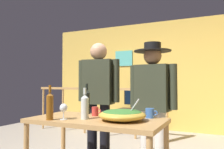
{
  "coord_description": "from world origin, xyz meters",
  "views": [
    {
      "loc": [
        1.16,
        -2.71,
        1.1
      ],
      "look_at": [
        0.06,
        -0.41,
        1.19
      ],
      "focal_mm": 36.78,
      "sensor_mm": 36.0,
      "label": 1
    }
  ],
  "objects_px": {
    "wine_bottle_amber": "(50,106)",
    "person_standing_left": "(98,93)",
    "person_standing_right": "(153,97)",
    "wine_bottle_dark": "(87,101)",
    "mug_blue": "(150,113)",
    "framed_picture": "(124,58)",
    "tv_console": "(138,120)",
    "wine_bottle_clear": "(85,106)",
    "wine_glass": "(64,109)",
    "salad_bowl": "(122,114)",
    "mug_red": "(95,111)",
    "serving_table": "(96,127)",
    "flat_screen_tv": "(137,97)",
    "stair_railing": "(117,105)"
  },
  "relations": [
    {
      "from": "wine_bottle_amber",
      "to": "person_standing_left",
      "type": "bearing_deg",
      "value": 90.95
    },
    {
      "from": "person_standing_right",
      "to": "wine_bottle_dark",
      "type": "bearing_deg",
      "value": 42.73
    },
    {
      "from": "mug_blue",
      "to": "framed_picture",
      "type": "bearing_deg",
      "value": 116.6
    },
    {
      "from": "wine_bottle_dark",
      "to": "wine_bottle_amber",
      "type": "height_order",
      "value": "wine_bottle_dark"
    },
    {
      "from": "tv_console",
      "to": "framed_picture",
      "type": "bearing_deg",
      "value": 147.71
    },
    {
      "from": "wine_bottle_amber",
      "to": "wine_bottle_clear",
      "type": "height_order",
      "value": "wine_bottle_amber"
    },
    {
      "from": "tv_console",
      "to": "person_standing_left",
      "type": "height_order",
      "value": "person_standing_left"
    },
    {
      "from": "wine_bottle_clear",
      "to": "wine_glass",
      "type": "bearing_deg",
      "value": -144.63
    },
    {
      "from": "wine_bottle_dark",
      "to": "tv_console",
      "type": "bearing_deg",
      "value": 97.67
    },
    {
      "from": "wine_bottle_amber",
      "to": "person_standing_right",
      "type": "xyz_separation_m",
      "value": [
        0.71,
        0.97,
        0.05
      ]
    },
    {
      "from": "salad_bowl",
      "to": "mug_red",
      "type": "xyz_separation_m",
      "value": [
        -0.37,
        0.16,
        -0.01
      ]
    },
    {
      "from": "framed_picture",
      "to": "serving_table",
      "type": "distance_m",
      "value": 3.69
    },
    {
      "from": "wine_bottle_amber",
      "to": "person_standing_left",
      "type": "distance_m",
      "value": 0.97
    },
    {
      "from": "person_standing_left",
      "to": "salad_bowl",
      "type": "bearing_deg",
      "value": 126.19
    },
    {
      "from": "flat_screen_tv",
      "to": "wine_bottle_amber",
      "type": "height_order",
      "value": "wine_bottle_amber"
    },
    {
      "from": "flat_screen_tv",
      "to": "wine_glass",
      "type": "bearing_deg",
      "value": -83.04
    },
    {
      "from": "person_standing_left",
      "to": "person_standing_right",
      "type": "relative_size",
      "value": 1.03
    },
    {
      "from": "mug_blue",
      "to": "wine_glass",
      "type": "bearing_deg",
      "value": -147.65
    },
    {
      "from": "tv_console",
      "to": "wine_bottle_clear",
      "type": "height_order",
      "value": "wine_bottle_clear"
    },
    {
      "from": "serving_table",
      "to": "wine_bottle_clear",
      "type": "bearing_deg",
      "value": -135.78
    },
    {
      "from": "wine_bottle_clear",
      "to": "mug_blue",
      "type": "height_order",
      "value": "wine_bottle_clear"
    },
    {
      "from": "serving_table",
      "to": "person_standing_right",
      "type": "distance_m",
      "value": 0.84
    },
    {
      "from": "wine_bottle_clear",
      "to": "stair_railing",
      "type": "bearing_deg",
      "value": 107.22
    },
    {
      "from": "serving_table",
      "to": "tv_console",
      "type": "bearing_deg",
      "value": 101.73
    },
    {
      "from": "flat_screen_tv",
      "to": "serving_table",
      "type": "bearing_deg",
      "value": -78.16
    },
    {
      "from": "stair_railing",
      "to": "person_standing_right",
      "type": "xyz_separation_m",
      "value": [
        1.19,
        -1.62,
        0.28
      ]
    },
    {
      "from": "wine_glass",
      "to": "person_standing_right",
      "type": "height_order",
      "value": "person_standing_right"
    },
    {
      "from": "salad_bowl",
      "to": "mug_blue",
      "type": "distance_m",
      "value": 0.32
    },
    {
      "from": "flat_screen_tv",
      "to": "serving_table",
      "type": "relative_size",
      "value": 0.47
    },
    {
      "from": "wine_bottle_amber",
      "to": "mug_blue",
      "type": "xyz_separation_m",
      "value": [
        0.81,
        0.51,
        -0.09
      ]
    },
    {
      "from": "wine_glass",
      "to": "mug_red",
      "type": "bearing_deg",
      "value": 67.0
    },
    {
      "from": "stair_railing",
      "to": "salad_bowl",
      "type": "distance_m",
      "value": 2.58
    },
    {
      "from": "tv_console",
      "to": "wine_bottle_amber",
      "type": "xyz_separation_m",
      "value": [
        0.29,
        -3.34,
        0.64
      ]
    },
    {
      "from": "wine_glass",
      "to": "wine_bottle_dark",
      "type": "xyz_separation_m",
      "value": [
        -0.01,
        0.43,
        0.03
      ]
    },
    {
      "from": "wine_bottle_dark",
      "to": "person_standing_left",
      "type": "relative_size",
      "value": 0.21
    },
    {
      "from": "serving_table",
      "to": "wine_bottle_amber",
      "type": "height_order",
      "value": "wine_bottle_amber"
    },
    {
      "from": "flat_screen_tv",
      "to": "mug_red",
      "type": "relative_size",
      "value": 5.75
    },
    {
      "from": "serving_table",
      "to": "mug_blue",
      "type": "relative_size",
      "value": 10.61
    },
    {
      "from": "wine_bottle_clear",
      "to": "mug_blue",
      "type": "relative_size",
      "value": 2.43
    },
    {
      "from": "framed_picture",
      "to": "stair_railing",
      "type": "distance_m",
      "value": 1.5
    },
    {
      "from": "wine_bottle_clear",
      "to": "person_standing_left",
      "type": "xyz_separation_m",
      "value": [
        -0.28,
        0.79,
        0.08
      ]
    },
    {
      "from": "person_standing_left",
      "to": "framed_picture",
      "type": "bearing_deg",
      "value": -80.24
    },
    {
      "from": "wine_bottle_clear",
      "to": "salad_bowl",
      "type": "bearing_deg",
      "value": 11.89
    },
    {
      "from": "wine_bottle_dark",
      "to": "wine_bottle_amber",
      "type": "relative_size",
      "value": 1.03
    },
    {
      "from": "tv_console",
      "to": "stair_railing",
      "type": "bearing_deg",
      "value": -104.1
    },
    {
      "from": "mug_red",
      "to": "person_standing_right",
      "type": "bearing_deg",
      "value": 50.37
    },
    {
      "from": "stair_railing",
      "to": "wine_bottle_clear",
      "type": "bearing_deg",
      "value": -72.78
    },
    {
      "from": "stair_railing",
      "to": "mug_red",
      "type": "xyz_separation_m",
      "value": [
        0.73,
        -2.17,
        0.15
      ]
    },
    {
      "from": "flat_screen_tv",
      "to": "person_standing_right",
      "type": "bearing_deg",
      "value": -66.76
    },
    {
      "from": "stair_railing",
      "to": "wine_bottle_clear",
      "type": "height_order",
      "value": "wine_bottle_clear"
    }
  ]
}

